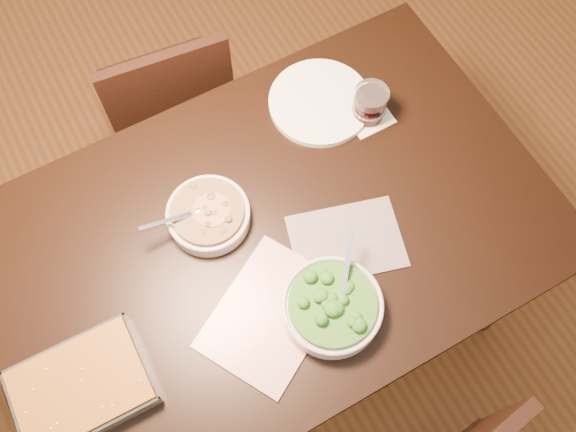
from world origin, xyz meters
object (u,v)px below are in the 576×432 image
(table, at_px, (271,247))
(stew_bowl, at_px, (208,215))
(baking_dish, at_px, (82,387))
(broccoli_bowl, at_px, (332,306))
(dinner_plate, at_px, (320,102))
(wine_tumbler, at_px, (370,103))
(chair_far, at_px, (171,104))

(table, relative_size, stew_bowl, 6.10)
(stew_bowl, xyz_separation_m, baking_dish, (-0.42, -0.24, -0.00))
(stew_bowl, relative_size, baking_dish, 0.77)
(baking_dish, bearing_deg, table, 15.22)
(table, xyz_separation_m, broccoli_bowl, (0.03, -0.24, 0.13))
(table, xyz_separation_m, dinner_plate, (0.30, 0.27, 0.10))
(stew_bowl, bearing_deg, dinner_plate, 21.55)
(wine_tumbler, relative_size, dinner_plate, 0.36)
(broccoli_bowl, relative_size, dinner_plate, 0.87)
(stew_bowl, height_order, broccoli_bowl, broccoli_bowl)
(dinner_plate, bearing_deg, broccoli_bowl, -117.50)
(chair_far, bearing_deg, stew_bowl, 86.59)
(broccoli_bowl, height_order, baking_dish, broccoli_bowl)
(broccoli_bowl, bearing_deg, chair_far, 92.83)
(stew_bowl, xyz_separation_m, dinner_plate, (0.41, 0.16, -0.02))
(table, height_order, dinner_plate, dinner_plate)
(broccoli_bowl, height_order, dinner_plate, broccoli_bowl)
(baking_dish, bearing_deg, dinner_plate, 26.91)
(wine_tumbler, bearing_deg, table, -156.21)
(stew_bowl, relative_size, wine_tumbler, 2.29)
(table, relative_size, wine_tumbler, 13.98)
(wine_tumbler, bearing_deg, baking_dish, -161.84)
(broccoli_bowl, bearing_deg, table, 97.44)
(broccoli_bowl, xyz_separation_m, dinner_plate, (0.27, 0.51, -0.02))
(stew_bowl, bearing_deg, table, -42.39)
(table, xyz_separation_m, chair_far, (-0.01, 0.67, -0.20))
(broccoli_bowl, bearing_deg, baking_dish, 168.97)
(stew_bowl, xyz_separation_m, chair_far, (0.10, 0.57, -0.32))
(wine_tumbler, relative_size, chair_far, 0.12)
(chair_far, bearing_deg, table, 97.78)
(table, distance_m, dinner_plate, 0.41)
(broccoli_bowl, height_order, chair_far, broccoli_bowl)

